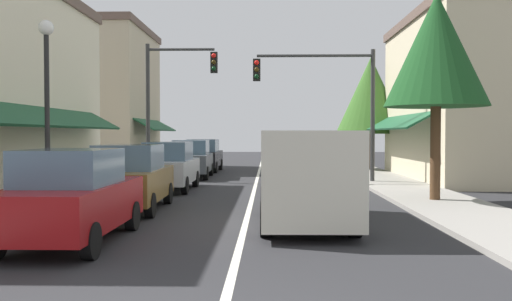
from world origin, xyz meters
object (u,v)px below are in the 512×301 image
van_in_lane (304,174)px  traffic_signal_left_corner (170,91)px  traffic_signal_mast_arm (330,92)px  parked_car_third_left (169,166)px  parked_car_far_left (192,159)px  parked_car_nearest_left (72,197)px  street_lamp_left_near (47,85)px  parked_car_second_left (130,178)px  tree_right_near (436,51)px  parked_car_distant_left (204,155)px  tree_right_far (371,96)px

van_in_lane → traffic_signal_left_corner: 12.81m
van_in_lane → traffic_signal_mast_arm: (1.71, 9.98, 2.63)m
parked_car_third_left → parked_car_far_left: 5.65m
parked_car_nearest_left → street_lamp_left_near: size_ratio=0.86×
parked_car_second_left → street_lamp_left_near: (-1.63, -1.47, 2.35)m
parked_car_second_left → parked_car_far_left: 10.82m
parked_car_third_left → tree_right_near: 9.94m
parked_car_far_left → street_lamp_left_near: 12.63m
parked_car_nearest_left → parked_car_third_left: 9.57m
parked_car_far_left → parked_car_distant_left: size_ratio=1.01×
parked_car_far_left → tree_right_near: (8.53, -9.17, 3.62)m
tree_right_far → traffic_signal_mast_arm: bearing=-111.8°
parked_car_far_left → street_lamp_left_near: (-1.73, -12.29, 2.35)m
parked_car_far_left → tree_right_far: 10.92m
traffic_signal_left_corner → parked_car_far_left: bearing=64.5°
traffic_signal_mast_arm → tree_right_near: bearing=-69.1°
traffic_signal_left_corner → street_lamp_left_near: (-1.01, -10.78, -0.73)m
parked_car_second_left → van_in_lane: 5.00m
parked_car_far_left → traffic_signal_left_corner: (-0.72, -1.51, 3.08)m
parked_car_distant_left → traffic_signal_mast_arm: (6.10, -7.27, 2.90)m
tree_right_far → traffic_signal_left_corner: bearing=-147.6°
parked_car_second_left → tree_right_far: tree_right_far is taller
parked_car_third_left → tree_right_near: size_ratio=0.66×
parked_car_second_left → street_lamp_left_near: 3.21m
tree_right_near → tree_right_far: tree_right_far is taller
parked_car_far_left → tree_right_near: size_ratio=0.67×
tree_right_far → parked_car_distant_left: bearing=-177.2°
parked_car_second_left → van_in_lane: bearing=-26.1°
parked_car_second_left → tree_right_near: bearing=9.4°
street_lamp_left_near → traffic_signal_mast_arm: bearing=50.0°
parked_car_nearest_left → tree_right_far: 22.32m
parked_car_nearest_left → tree_right_far: bearing=65.1°
parked_car_second_left → parked_car_distant_left: bearing=88.0°
parked_car_third_left → tree_right_far: tree_right_far is taller
van_in_lane → parked_car_far_left: bearing=108.3°
parked_car_distant_left → van_in_lane: (4.39, -17.26, 0.27)m
tree_right_far → street_lamp_left_near: bearing=-122.7°
parked_car_far_left → parked_car_third_left: bearing=-91.7°
tree_right_near → street_lamp_left_near: bearing=-163.1°
parked_car_nearest_left → parked_car_second_left: (-0.03, 4.39, 0.00)m
parked_car_third_left → parked_car_second_left: bearing=-90.9°
parked_car_second_left → parked_car_distant_left: size_ratio=1.01×
van_in_lane → tree_right_far: (4.80, 17.71, 3.02)m
parked_car_third_left → street_lamp_left_near: size_ratio=0.86×
traffic_signal_mast_arm → parked_car_second_left: bearing=-128.3°
van_in_lane → parked_car_nearest_left: bearing=-153.5°
parked_car_nearest_left → tree_right_far: tree_right_far is taller
parked_car_far_left → traffic_signal_left_corner: 3.50m
parked_car_second_left → traffic_signal_left_corner: size_ratio=0.69×
parked_car_distant_left → traffic_signal_left_corner: 6.67m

